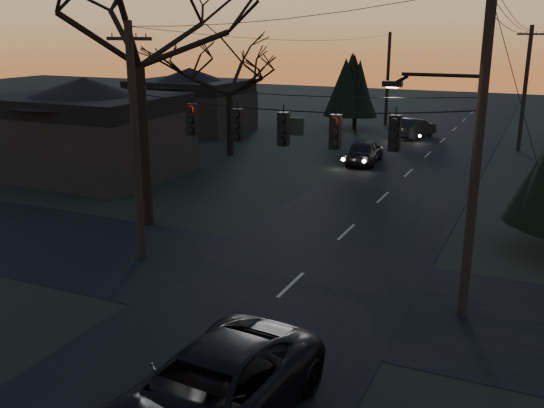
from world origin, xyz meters
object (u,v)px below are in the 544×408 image
at_px(sedan_oncoming_a, 364,151).
at_px(utility_pole_left, 143,258).
at_px(utility_pole_far_l, 385,125).
at_px(sedan_oncoming_b, 414,128).
at_px(utility_pole_right, 461,316).
at_px(utility_pole_far_r, 518,151).
at_px(suv_near, 210,394).

bearing_deg(sedan_oncoming_a, utility_pole_left, 77.34).
relative_size(utility_pole_far_l, sedan_oncoming_a, 1.75).
bearing_deg(sedan_oncoming_b, utility_pole_right, 120.15).
relative_size(utility_pole_left, utility_pole_far_r, 1.00).
bearing_deg(utility_pole_far_l, suv_near, -80.42).
bearing_deg(utility_pole_right, sedan_oncoming_a, 113.94).
bearing_deg(utility_pole_right, sedan_oncoming_b, 104.38).
xyz_separation_m(utility_pole_far_l, sedan_oncoming_a, (2.80, -16.41, 0.78)).
xyz_separation_m(utility_pole_left, sedan_oncoming_b, (3.73, 30.31, 0.76)).
distance_m(utility_pole_far_l, sedan_oncoming_a, 16.66).
relative_size(utility_pole_right, suv_near, 1.62).
distance_m(utility_pole_far_r, sedan_oncoming_b, 8.14).
distance_m(utility_pole_left, utility_pole_far_l, 36.00).
bearing_deg(utility_pole_left, utility_pole_far_l, 90.00).
bearing_deg(sedan_oncoming_b, utility_pole_left, 98.75).
height_order(utility_pole_far_r, utility_pole_far_l, utility_pole_far_r).
xyz_separation_m(utility_pole_right, utility_pole_far_l, (-11.50, 36.00, 0.00)).
height_order(utility_pole_left, suv_near, utility_pole_left).
distance_m(utility_pole_far_r, sedan_oncoming_a, 12.12).
relative_size(sedan_oncoming_a, sedan_oncoming_b, 0.99).
xyz_separation_m(utility_pole_left, utility_pole_far_l, (0.00, 36.00, 0.00)).
bearing_deg(utility_pole_far_l, utility_pole_far_r, -34.82).
xyz_separation_m(utility_pole_left, utility_pole_far_r, (11.50, 28.00, 0.00)).
bearing_deg(suv_near, utility_pole_left, 138.92).
distance_m(utility_pole_far_l, sedan_oncoming_b, 6.84).
xyz_separation_m(utility_pole_right, sedan_oncoming_a, (-8.70, 19.59, 0.78)).
bearing_deg(utility_pole_far_r, utility_pole_left, -112.33).
distance_m(utility_pole_right, utility_pole_left, 11.50).
xyz_separation_m(utility_pole_far_r, sedan_oncoming_b, (-7.77, 2.31, 0.76)).
bearing_deg(utility_pole_far_r, utility_pole_far_l, 145.18).
height_order(utility_pole_right, utility_pole_far_r, utility_pole_right).
height_order(utility_pole_far_r, sedan_oncoming_a, utility_pole_far_r).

